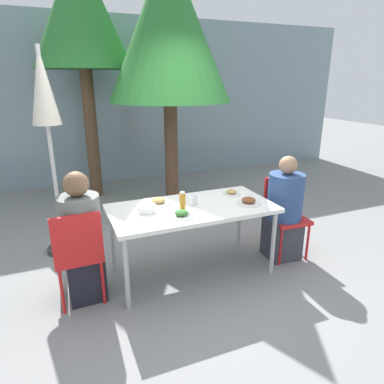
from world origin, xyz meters
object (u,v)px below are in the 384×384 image
Objects in this scene: chair_right at (284,210)px; tree_behind_left at (169,27)px; person_right at (284,212)px; bottle at (183,202)px; drinking_cup at (193,201)px; salad_bowl at (147,209)px; chair_left at (78,250)px; person_left at (82,241)px; tree_behind_right at (80,11)px; closed_umbrella at (45,106)px.

chair_right is 0.24× the size of tree_behind_left.
bottle is at bearing 3.13° from person_right.
drinking_cup is 0.51× the size of salad_bowl.
bottle is at bearing -15.75° from salad_bowl.
person_left reaches higher than chair_left.
drinking_cup is 0.47m from salad_bowl.
salad_bowl is (-1.55, 0.04, 0.23)m from chair_right.
chair_right is 4.82× the size of bottle.
person_right is 6.31× the size of bottle.
chair_left is 0.24× the size of tree_behind_right.
person_left is 3.26m from tree_behind_left.
salad_bowl is at bearing 2.82° from chair_right.
chair_left is 4.82× the size of bottle.
person_left is at bearing -80.97° from closed_umbrella.
tree_behind_left is (-0.63, 2.01, 2.07)m from chair_right.
person_right is at bearing -2.90° from person_left.
chair_left is 9.64× the size of drinking_cup.
person_left reaches higher than chair_right.
person_right is at bearing -6.00° from drinking_cup.
closed_umbrella reaches higher than salad_bowl.
chair_right is 1.57m from salad_bowl.
closed_umbrella is (-2.27, 1.07, 1.11)m from person_right.
salad_bowl is at bearing -87.38° from tree_behind_right.
bottle is 0.05× the size of tree_behind_left.
bottle reaches higher than salad_bowl.
tree_behind_left is 1.43m from tree_behind_right.
chair_left is at bearing -122.03° from person_left.
tree_behind_left is 0.96× the size of tree_behind_right.
closed_umbrella is at bearing -21.01° from person_right.
bottle is at bearing -43.71° from closed_umbrella.
closed_umbrella is at bearing 142.26° from drinking_cup.
chair_left is 3.36m from tree_behind_left.
chair_right is 4.94× the size of salad_bowl.
closed_umbrella is 12.22× the size of bottle.
tree_behind_right is (-0.13, 2.89, 2.11)m from salad_bowl.
tree_behind_left reaches higher than salad_bowl.
closed_umbrella reaches higher than drinking_cup.
person_left is at bearing 57.97° from chair_left.
bottle is at bearing 1.63° from chair_left.
closed_umbrella reaches higher than person_right.
person_left is 13.01× the size of drinking_cup.
drinking_cup is (-1.03, 0.11, 0.23)m from person_right.
chair_left is at bearing -99.79° from tree_behind_right.
chair_right is at bearing -72.68° from tree_behind_left.
chair_left is at bearing -126.80° from tree_behind_left.
drinking_cup is 0.03× the size of tree_behind_left.
chair_right is at bearing -122.03° from person_right.
chair_left is 0.74× the size of person_left.
tree_behind_right is (-0.46, 2.98, 2.06)m from bottle.
closed_umbrella is 1.73m from bottle.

